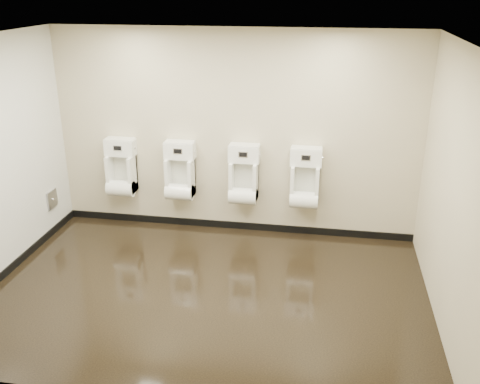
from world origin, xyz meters
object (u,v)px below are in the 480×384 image
object	(u,v)px
urinal_1	(180,175)
urinal_3	(305,182)
access_panel	(52,199)
urinal_2	(244,179)
urinal_0	(121,172)

from	to	relation	value
urinal_1	urinal_3	xyz separation A→B (m)	(1.73, 0.00, 0.00)
access_panel	urinal_1	world-z (taller)	urinal_1
access_panel	urinal_2	size ratio (longest dim) A/B	0.31
urinal_0	urinal_1	distance (m)	0.86
urinal_0	urinal_1	bearing A→B (deg)	0.00
urinal_2	urinal_3	distance (m)	0.83
urinal_1	urinal_2	xyz separation A→B (m)	(0.90, 0.00, 0.00)
urinal_3	urinal_2	bearing A→B (deg)	180.00
access_panel	urinal_1	size ratio (longest dim) A/B	0.31
urinal_2	urinal_3	xyz separation A→B (m)	(0.83, 0.00, 0.00)
urinal_1	urinal_2	world-z (taller)	same
urinal_1	urinal_3	world-z (taller)	same
access_panel	urinal_0	bearing A→B (deg)	24.75
urinal_3	urinal_1	bearing A→B (deg)	180.00
access_panel	urinal_0	distance (m)	1.02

